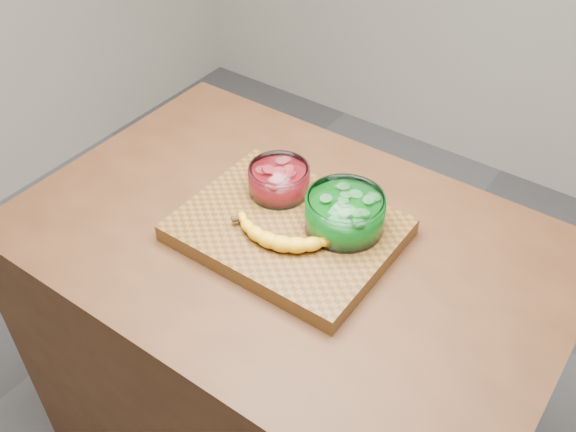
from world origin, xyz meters
The scene contains 5 objects.
counter centered at (0.00, 0.00, 0.45)m, with size 1.20×0.80×0.90m, color #502D18.
cutting_board centered at (0.00, 0.00, 0.92)m, with size 0.45×0.35×0.04m, color brown.
bowl_red centered at (-0.08, 0.08, 0.97)m, with size 0.14×0.14×0.06m.
bowl_green centered at (0.10, 0.06, 0.98)m, with size 0.17×0.17×0.08m.
banana centered at (0.02, -0.03, 0.96)m, with size 0.25×0.15×0.04m, color yellow, non-canonical shape.
Camera 1 is at (0.59, -0.83, 1.86)m, focal length 40.00 mm.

